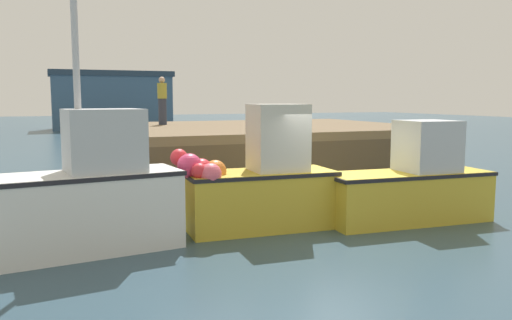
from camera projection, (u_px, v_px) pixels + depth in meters
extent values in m
cube|color=#2D4756|center=(325.00, 225.00, 11.75)|extent=(120.00, 160.00, 0.10)
cube|color=brown|center=(258.00, 129.00, 18.15)|extent=(10.59, 8.39, 0.25)
cube|color=#4E402E|center=(313.00, 170.00, 14.51)|extent=(10.59, 0.24, 1.64)
cylinder|color=#4E402E|center=(137.00, 180.00, 12.76)|extent=(0.32, 0.32, 1.64)
cylinder|color=#4E402E|center=(312.00, 170.00, 14.59)|extent=(0.32, 0.32, 1.64)
cylinder|color=#4E402E|center=(447.00, 162.00, 16.43)|extent=(0.32, 0.32, 1.64)
cylinder|color=#4E402E|center=(148.00, 149.00, 20.74)|extent=(0.32, 0.32, 1.64)
cylinder|color=#4E402E|center=(290.00, 143.00, 23.12)|extent=(0.32, 0.32, 1.64)
cylinder|color=#4E402E|center=(230.00, 174.00, 13.68)|extent=(4.94, 0.16, 1.46)
cube|color=silver|center=(82.00, 213.00, 9.42)|extent=(3.66, 1.68, 1.48)
cube|color=black|center=(81.00, 176.00, 9.34)|extent=(3.74, 1.71, 0.08)
cube|color=#B2B7BC|center=(104.00, 140.00, 9.48)|extent=(1.48, 1.24, 1.15)
cylinder|color=#B7B7BC|center=(75.00, 50.00, 9.07)|extent=(0.12, 0.12, 2.09)
cube|color=gold|center=(260.00, 200.00, 11.16)|extent=(3.24, 1.45, 1.27)
cube|color=black|center=(260.00, 174.00, 11.09)|extent=(3.30, 1.47, 0.08)
cube|color=beige|center=(278.00, 138.00, 11.13)|extent=(1.19, 1.06, 1.44)
sphere|color=red|center=(179.00, 158.00, 11.02)|extent=(0.38, 0.38, 0.38)
sphere|color=#DB3866|center=(190.00, 166.00, 10.45)|extent=(0.51, 0.51, 0.51)
sphere|color=red|center=(200.00, 171.00, 10.22)|extent=(0.33, 0.33, 0.33)
sphere|color=#EA5B70|center=(191.00, 173.00, 10.96)|extent=(0.44, 0.44, 0.44)
sphere|color=red|center=(201.00, 170.00, 10.58)|extent=(0.48, 0.48, 0.48)
sphere|color=orange|center=(215.00, 171.00, 10.64)|extent=(0.47, 0.47, 0.47)
sphere|color=#EA5B70|center=(211.00, 174.00, 10.24)|extent=(0.45, 0.45, 0.45)
cube|color=gold|center=(407.00, 197.00, 11.79)|extent=(3.90, 1.51, 1.16)
cube|color=black|center=(408.00, 174.00, 11.73)|extent=(3.98, 1.54, 0.08)
cube|color=#B2B7BC|center=(427.00, 146.00, 11.80)|extent=(1.25, 1.21, 1.17)
cylinder|color=#2D3342|center=(163.00, 112.00, 18.46)|extent=(0.29, 0.29, 0.94)
cylinder|color=#9E9333|center=(162.00, 91.00, 18.38)|extent=(0.34, 0.34, 0.55)
sphere|color=tan|center=(162.00, 80.00, 18.33)|extent=(0.22, 0.22, 0.22)
cube|color=#385675|center=(112.00, 103.00, 48.04)|extent=(10.54, 4.32, 4.83)
cube|color=#213446|center=(111.00, 74.00, 47.73)|extent=(10.97, 4.49, 0.50)
cylinder|color=orange|center=(227.00, 226.00, 10.55)|extent=(0.42, 0.42, 0.42)
cone|color=orange|center=(227.00, 211.00, 10.52)|extent=(0.34, 0.34, 0.21)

